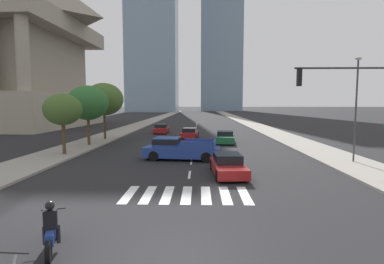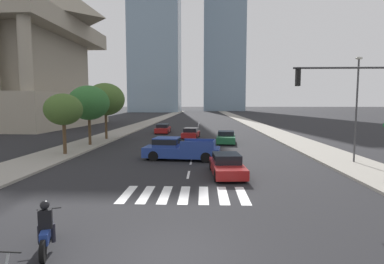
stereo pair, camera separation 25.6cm
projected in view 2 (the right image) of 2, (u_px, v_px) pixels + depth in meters
ground_plane at (171, 259)px, 8.24m from camera, size 800.00×800.00×0.00m
sidewalk_east at (286, 137)px, 37.68m from camera, size 4.00×260.00×0.15m
sidewalk_west at (108, 136)px, 38.48m from camera, size 4.00×260.00×0.15m
crosswalk_near at (184, 195)px, 14.08m from camera, size 5.85×2.82×0.01m
lane_divider_center at (197, 134)px, 41.94m from camera, size 0.14×50.00×0.01m
motorcycle_lead at (46, 230)px, 8.75m from camera, size 1.02×2.06×1.49m
pickup_truck at (178, 149)px, 22.86m from camera, size 5.90×2.61×1.67m
sedan_red_0 at (227, 165)px, 17.98m from camera, size 2.03×4.42×1.25m
sedan_green_1 at (226, 138)px, 32.42m from camera, size 2.27×4.45×1.28m
sedan_red_2 at (191, 133)px, 37.35m from camera, size 2.22×4.37×1.26m
sedan_red_3 at (163, 129)px, 43.44m from camera, size 1.88×4.40×1.32m
traffic_signal_near at (355, 99)px, 15.26m from camera, size 5.20×0.28×6.27m
street_lamp_east at (357, 101)px, 20.89m from camera, size 0.50×0.24×7.28m
street_tree_nearest at (63, 110)px, 24.37m from camera, size 3.00×3.00×4.90m
street_tree_second at (89, 103)px, 29.79m from camera, size 3.99×3.99×5.86m
street_tree_third at (105, 99)px, 34.85m from camera, size 4.39×4.39×6.44m
war_memorial at (2, 33)px, 55.21m from camera, size 29.78×29.78×33.59m
office_tower_left_skyline at (155, 12)px, 151.58m from camera, size 24.68×21.73×109.88m
office_tower_center_skyline at (224, 17)px, 176.83m from camera, size 23.44×24.42×121.64m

